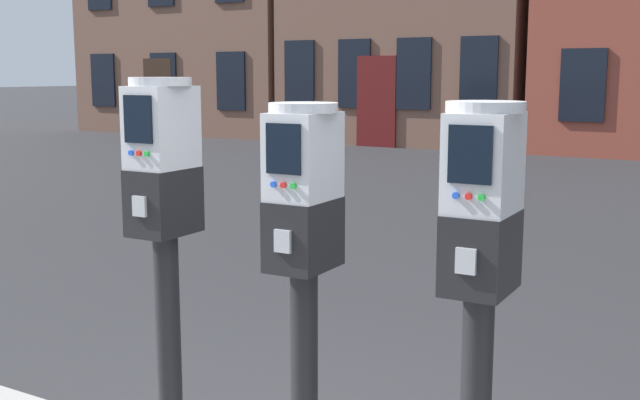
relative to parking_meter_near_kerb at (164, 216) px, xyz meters
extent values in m
cylinder|color=black|center=(0.00, 0.00, -0.57)|extent=(0.09, 0.09, 1.01)
cube|color=black|center=(0.00, 0.00, 0.05)|extent=(0.18, 0.24, 0.23)
cube|color=#A5A8AD|center=(0.00, -0.13, 0.05)|extent=(0.06, 0.01, 0.07)
cube|color=#B7BABF|center=(0.00, 0.00, 0.31)|extent=(0.18, 0.23, 0.29)
cube|color=black|center=(0.00, -0.12, 0.35)|extent=(0.12, 0.01, 0.16)
cylinder|color=blue|center=(-0.03, -0.12, 0.23)|extent=(0.02, 0.01, 0.02)
cylinder|color=red|center=(0.00, -0.12, 0.23)|extent=(0.02, 0.01, 0.02)
cylinder|color=green|center=(0.04, -0.12, 0.23)|extent=(0.02, 0.01, 0.02)
cylinder|color=#B7BABF|center=(0.00, 0.00, 0.47)|extent=(0.22, 0.22, 0.03)
cube|color=black|center=(0.58, 0.00, 0.00)|extent=(0.18, 0.24, 0.22)
cube|color=#A5A8AD|center=(0.59, -0.13, 0.00)|extent=(0.06, 0.01, 0.07)
cube|color=#B7BABF|center=(0.58, 0.00, 0.24)|extent=(0.18, 0.23, 0.27)
cube|color=black|center=(0.59, -0.12, 0.28)|extent=(0.12, 0.01, 0.15)
cylinder|color=blue|center=(0.55, -0.12, 0.17)|extent=(0.02, 0.01, 0.02)
cylinder|color=red|center=(0.59, -0.12, 0.17)|extent=(0.02, 0.01, 0.02)
cylinder|color=green|center=(0.62, -0.12, 0.17)|extent=(0.02, 0.01, 0.02)
cylinder|color=#B7BABF|center=(0.58, 0.00, 0.39)|extent=(0.22, 0.22, 0.03)
cube|color=black|center=(1.17, 0.00, 0.01)|extent=(0.18, 0.24, 0.22)
cube|color=#A5A8AD|center=(1.17, -0.13, 0.01)|extent=(0.06, 0.01, 0.07)
cube|color=#B7BABF|center=(1.17, 0.00, 0.26)|extent=(0.18, 0.23, 0.27)
cube|color=black|center=(1.17, -0.12, 0.29)|extent=(0.12, 0.01, 0.15)
cylinder|color=blue|center=(1.14, -0.12, 0.18)|extent=(0.02, 0.01, 0.02)
cylinder|color=red|center=(1.17, -0.12, 0.18)|extent=(0.02, 0.01, 0.02)
cylinder|color=green|center=(1.21, -0.12, 0.18)|extent=(0.02, 0.01, 0.02)
cylinder|color=#B7BABF|center=(1.17, 0.00, 0.41)|extent=(0.22, 0.22, 0.03)
cube|color=black|center=(-15.31, 14.37, 0.28)|extent=(0.90, 0.06, 1.50)
cube|color=black|center=(-13.01, 14.37, 0.28)|extent=(0.90, 0.06, 1.50)
cube|color=black|center=(-10.70, 14.37, 0.28)|extent=(0.90, 0.06, 1.50)
cube|color=black|center=(-13.21, 14.37, -0.17)|extent=(1.00, 0.07, 2.10)
cube|color=black|center=(-8.60, 14.37, 0.48)|extent=(0.84, 0.06, 1.60)
cube|color=black|center=(-7.08, 14.37, 0.48)|extent=(0.84, 0.06, 1.60)
cube|color=black|center=(-5.55, 14.37, 0.48)|extent=(0.84, 0.06, 1.60)
cube|color=black|center=(-4.03, 14.37, 0.48)|extent=(0.84, 0.06, 1.60)
cube|color=#591414|center=(-6.48, 14.37, -0.17)|extent=(1.00, 0.07, 2.10)
cube|color=black|center=(-1.84, 14.37, 0.25)|extent=(0.90, 0.06, 1.47)
camera|label=1|loc=(1.89, -2.07, 0.50)|focal=44.24mm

